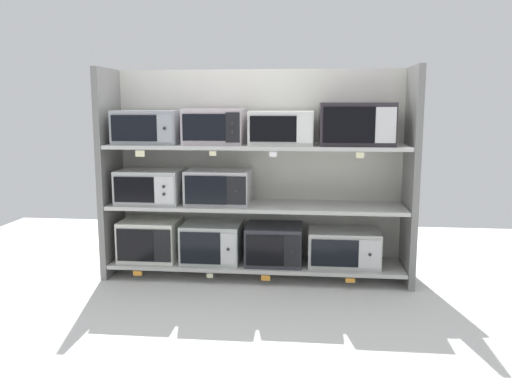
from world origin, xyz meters
TOP-DOWN VIEW (x-y plane):
  - ground at (0.00, -1.00)m, footprint 6.37×6.00m
  - back_panel at (0.00, 0.26)m, footprint 2.57×0.04m
  - upright_left at (-1.22, 0.00)m, footprint 0.05×0.48m
  - upright_right at (1.22, 0.00)m, footprint 0.05×0.48m
  - shelf_0 at (0.00, 0.00)m, footprint 2.37×0.48m
  - microwave_0 at (-0.89, -0.00)m, footprint 0.47×0.40m
  - microwave_1 at (-0.37, -0.00)m, footprint 0.48×0.41m
  - microwave_2 at (0.15, -0.00)m, footprint 0.45×0.43m
  - microwave_3 at (0.71, -0.00)m, footprint 0.57×0.37m
  - price_tag_0 at (-0.93, -0.24)m, footprint 0.07×0.00m
  - price_tag_1 at (-0.34, -0.24)m, footprint 0.05×0.00m
  - price_tag_2 at (0.10, -0.24)m, footprint 0.07×0.00m
  - price_tag_3 at (0.75, -0.24)m, footprint 0.07×0.00m
  - shelf_1 at (0.00, 0.00)m, footprint 2.37×0.48m
  - microwave_4 at (-0.87, -0.00)m, footprint 0.51×0.43m
  - microwave_5 at (-0.31, -0.00)m, footprint 0.51×0.38m
  - shelf_2 at (0.00, 0.00)m, footprint 2.37×0.48m
  - microwave_6 at (-0.87, -0.00)m, footprint 0.52×0.44m
  - microwave_7 at (-0.33, -0.00)m, footprint 0.47×0.43m
  - microwave_8 at (0.20, -0.00)m, footprint 0.50×0.40m
  - microwave_9 at (0.78, -0.00)m, footprint 0.56×0.43m
  - price_tag_4 at (-0.87, -0.24)m, footprint 0.07×0.00m
  - price_tag_5 at (-0.30, -0.24)m, footprint 0.05×0.00m
  - price_tag_6 at (0.15, -0.24)m, footprint 0.06×0.00m
  - price_tag_7 at (0.80, -0.24)m, footprint 0.06×0.00m

SIDE VIEW (x-z plane):
  - ground at x=0.00m, z-range -0.02..0.00m
  - price_tag_2 at x=0.10m, z-range 0.05..0.09m
  - price_tag_0 at x=-0.93m, z-range 0.05..0.09m
  - price_tag_1 at x=-0.34m, z-range 0.06..0.09m
  - price_tag_3 at x=0.75m, z-range 0.06..0.09m
  - shelf_0 at x=0.00m, z-range 0.10..0.13m
  - microwave_3 at x=0.71m, z-range 0.13..0.41m
  - microwave_2 at x=0.15m, z-range 0.13..0.44m
  - microwave_1 at x=-0.37m, z-range 0.13..0.44m
  - microwave_0 at x=-0.89m, z-range 0.13..0.46m
  - shelf_1 at x=0.00m, z-range 0.58..0.61m
  - microwave_4 at x=-0.87m, z-range 0.61..0.88m
  - microwave_5 at x=-0.31m, z-range 0.61..0.89m
  - back_panel at x=0.00m, z-range 0.00..1.70m
  - upright_left at x=-1.22m, z-range 0.00..1.70m
  - upright_right at x=1.22m, z-range 0.00..1.70m
  - price_tag_4 at x=-0.87m, z-range 1.01..1.06m
  - price_tag_7 at x=0.80m, z-range 1.02..1.06m
  - price_tag_6 at x=0.15m, z-range 1.02..1.06m
  - price_tag_5 at x=-0.30m, z-range 1.02..1.06m
  - shelf_2 at x=0.00m, z-range 1.06..1.09m
  - microwave_8 at x=0.20m, z-range 1.09..1.36m
  - microwave_6 at x=-0.87m, z-range 1.09..1.36m
  - microwave_7 at x=-0.33m, z-range 1.09..1.38m
  - microwave_9 at x=0.78m, z-range 1.09..1.42m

